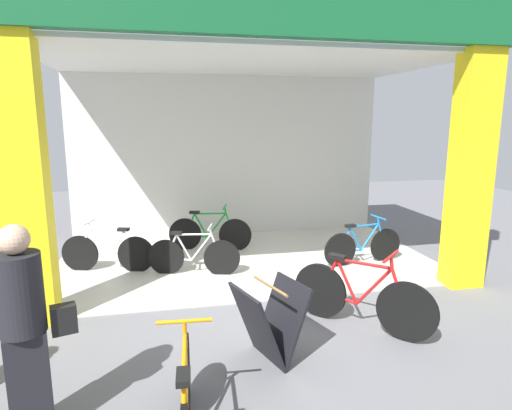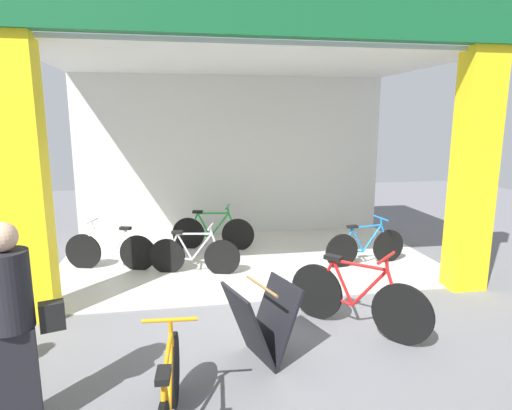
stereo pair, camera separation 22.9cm
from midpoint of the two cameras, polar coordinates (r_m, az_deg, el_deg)
The scene contains 10 objects.
ground_plane at distance 5.97m, azimuth 2.66°, elevation -12.59°, with size 20.68×20.68×0.00m, color slate.
shop_facade at distance 7.26m, azimuth -0.36°, elevation 9.93°, with size 6.54×3.93×4.21m.
bicycle_inside_0 at distance 7.49m, azimuth 15.09°, elevation -5.36°, with size 1.46×0.40×0.81m.
bicycle_inside_1 at distance 6.88m, azimuth -7.23°, elevation -6.57°, with size 1.41×0.46×0.80m.
bicycle_inside_2 at distance 7.36m, azimuth -17.81°, elevation -5.74°, with size 1.47×0.49×0.83m.
bicycle_inside_3 at distance 8.11m, azimuth -4.93°, elevation -3.62°, with size 1.51×0.50×0.85m.
bicycle_parked_0 at distance 3.56m, azimuth -9.41°, elevation -24.23°, with size 0.43×1.58×0.87m.
bicycle_parked_1 at distance 5.24m, azimuth 14.35°, elevation -11.90°, with size 1.22×1.29×0.95m.
sandwich_board_sign at distance 4.49m, azimuth 2.24°, elevation -15.26°, with size 0.79×0.77×0.81m.
pedestrian_2 at distance 3.80m, azimuth -27.84°, elevation -14.02°, with size 0.57×0.41×1.68m.
Camera 2 is at (-1.09, -5.35, 2.40)m, focal length 30.28 mm.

